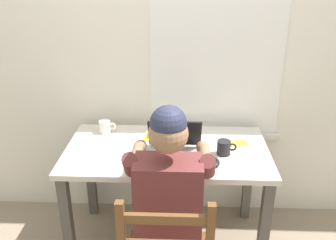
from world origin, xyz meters
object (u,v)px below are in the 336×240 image
(laptop, at_px, (174,150))
(coffee_mug_dark, at_px, (224,148))
(computer_mouse, at_px, (215,162))
(seated_person, at_px, (169,195))
(landscape_photo_print, at_px, (238,143))
(desk, at_px, (167,163))
(coffee_mug_white, at_px, (105,127))
(book_stack_main, at_px, (160,135))

(laptop, distance_m, coffee_mug_dark, 0.31)
(computer_mouse, distance_m, coffee_mug_dark, 0.15)
(seated_person, xyz_separation_m, computer_mouse, (0.26, 0.23, 0.08))
(seated_person, distance_m, landscape_photo_print, 0.67)
(desk, height_order, coffee_mug_dark, coffee_mug_dark)
(coffee_mug_white, distance_m, landscape_photo_print, 0.91)
(desk, height_order, seated_person, seated_person)
(seated_person, distance_m, laptop, 0.33)
(seated_person, relative_size, coffee_mug_dark, 10.27)
(coffee_mug_white, xyz_separation_m, book_stack_main, (0.38, -0.07, -0.02))
(book_stack_main, bearing_deg, desk, -69.43)
(seated_person, height_order, computer_mouse, seated_person)
(laptop, bearing_deg, coffee_mug_white, 145.62)
(desk, xyz_separation_m, coffee_mug_white, (-0.44, 0.22, 0.15))
(coffee_mug_white, distance_m, coffee_mug_dark, 0.84)
(coffee_mug_white, bearing_deg, laptop, -34.38)
(computer_mouse, height_order, book_stack_main, book_stack_main)
(seated_person, distance_m, coffee_mug_white, 0.80)
(seated_person, xyz_separation_m, laptop, (0.02, 0.31, 0.11))
(coffee_mug_dark, distance_m, landscape_photo_print, 0.19)
(laptop, xyz_separation_m, coffee_mug_white, (-0.49, 0.33, -0.01))
(coffee_mug_dark, bearing_deg, desk, 170.37)
(seated_person, bearing_deg, coffee_mug_white, 125.94)
(coffee_mug_white, relative_size, coffee_mug_dark, 0.96)
(desk, bearing_deg, landscape_photo_print, 10.84)
(desk, bearing_deg, seated_person, -85.93)
(desk, bearing_deg, laptop, -66.41)
(seated_person, bearing_deg, landscape_photo_print, 49.84)
(laptop, xyz_separation_m, book_stack_main, (-0.10, 0.26, -0.03))
(coffee_mug_white, xyz_separation_m, coffee_mug_dark, (0.79, -0.28, 0.00))
(coffee_mug_white, bearing_deg, landscape_photo_print, -8.22)
(seated_person, distance_m, computer_mouse, 0.36)
(coffee_mug_white, height_order, book_stack_main, coffee_mug_white)
(computer_mouse, relative_size, coffee_mug_white, 0.86)
(computer_mouse, height_order, coffee_mug_white, coffee_mug_white)
(laptop, bearing_deg, coffee_mug_dark, 9.93)
(seated_person, height_order, landscape_photo_print, seated_person)
(seated_person, height_order, coffee_mug_white, seated_person)
(coffee_mug_dark, height_order, book_stack_main, coffee_mug_dark)
(coffee_mug_white, bearing_deg, seated_person, -54.06)
(seated_person, relative_size, landscape_photo_print, 9.57)
(computer_mouse, relative_size, book_stack_main, 0.49)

